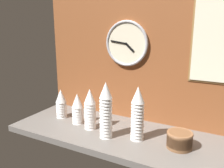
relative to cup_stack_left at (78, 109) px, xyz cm
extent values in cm
cube|color=slate|center=(40.11, 1.26, -12.82)|extent=(160.00, 56.00, 4.00)
cube|color=brown|center=(40.11, 27.76, 41.68)|extent=(160.00, 3.00, 105.00)
cone|color=white|center=(0.00, 0.00, -5.83)|extent=(7.96, 7.96, 9.99)
cone|color=white|center=(0.00, 0.00, -3.89)|extent=(7.96, 7.96, 9.99)
cone|color=white|center=(0.00, 0.00, -1.94)|extent=(7.96, 7.96, 9.99)
cone|color=white|center=(0.00, 0.00, 0.00)|extent=(7.96, 7.96, 9.99)
cone|color=white|center=(0.00, 0.00, 1.94)|extent=(7.96, 7.96, 9.99)
cone|color=white|center=(0.00, 0.00, 3.89)|extent=(7.96, 7.96, 9.99)
cone|color=white|center=(0.00, 0.00, 5.83)|extent=(7.96, 7.96, 9.99)
cone|color=white|center=(-17.38, 3.33, -5.83)|extent=(7.96, 7.96, 9.99)
cone|color=white|center=(-17.38, 3.33, -3.89)|extent=(7.96, 7.96, 9.99)
cone|color=white|center=(-17.38, 3.33, -1.94)|extent=(7.96, 7.96, 9.99)
cone|color=white|center=(-17.38, 3.33, 0.00)|extent=(7.96, 7.96, 9.99)
cone|color=white|center=(-17.38, 3.33, 1.94)|extent=(7.96, 7.96, 9.99)
cone|color=white|center=(-17.38, 3.33, 3.89)|extent=(7.96, 7.96, 9.99)
cone|color=white|center=(-17.38, 3.33, 5.83)|extent=(7.96, 7.96, 9.99)
cone|color=white|center=(28.22, -9.41, -5.83)|extent=(7.96, 7.96, 9.99)
cone|color=white|center=(28.22, -9.41, -3.89)|extent=(7.96, 7.96, 9.99)
cone|color=white|center=(28.22, -9.41, -1.94)|extent=(7.96, 7.96, 9.99)
cone|color=white|center=(28.22, -9.41, 0.00)|extent=(7.96, 7.96, 9.99)
cone|color=white|center=(28.22, -9.41, 1.94)|extent=(7.96, 7.96, 9.99)
cone|color=white|center=(28.22, -9.41, 3.89)|extent=(7.96, 7.96, 9.99)
cone|color=white|center=(28.22, -9.41, 5.83)|extent=(7.96, 7.96, 9.99)
cone|color=white|center=(28.22, -9.41, 7.77)|extent=(7.96, 7.96, 9.99)
cone|color=white|center=(28.22, -9.41, 9.71)|extent=(7.96, 7.96, 9.99)
cone|color=white|center=(28.22, -9.41, 11.66)|extent=(7.96, 7.96, 9.99)
cone|color=white|center=(28.22, -9.41, 13.60)|extent=(7.96, 7.96, 9.99)
cone|color=white|center=(28.22, -9.41, 15.54)|extent=(7.96, 7.96, 9.99)
cone|color=white|center=(28.22, -9.41, 17.48)|extent=(7.96, 7.96, 9.99)
cone|color=white|center=(28.22, -9.41, 19.43)|extent=(7.96, 7.96, 9.99)
cone|color=white|center=(46.29, -3.07, -5.83)|extent=(7.96, 7.96, 9.99)
cone|color=white|center=(46.29, -3.07, -3.89)|extent=(7.96, 7.96, 9.99)
cone|color=white|center=(46.29, -3.07, -1.94)|extent=(7.96, 7.96, 9.99)
cone|color=white|center=(46.29, -3.07, 0.00)|extent=(7.96, 7.96, 9.99)
cone|color=white|center=(46.29, -3.07, 1.94)|extent=(7.96, 7.96, 9.99)
cone|color=white|center=(46.29, -3.07, 3.89)|extent=(7.96, 7.96, 9.99)
cone|color=white|center=(46.29, -3.07, 5.83)|extent=(7.96, 7.96, 9.99)
cone|color=white|center=(46.29, -3.07, 7.77)|extent=(7.96, 7.96, 9.99)
cone|color=white|center=(46.29, -3.07, 9.71)|extent=(7.96, 7.96, 9.99)
cone|color=white|center=(46.29, -3.07, 11.66)|extent=(7.96, 7.96, 9.99)
cone|color=white|center=(46.29, -3.07, 13.60)|extent=(7.96, 7.96, 9.99)
cone|color=white|center=(46.29, -3.07, 15.54)|extent=(7.96, 7.96, 9.99)
cone|color=white|center=(46.29, -3.07, 17.48)|extent=(7.96, 7.96, 9.99)
cone|color=white|center=(12.62, -3.20, -5.83)|extent=(7.96, 7.96, 9.99)
cone|color=white|center=(12.62, -3.20, -3.89)|extent=(7.96, 7.96, 9.99)
cone|color=white|center=(12.62, -3.20, -1.94)|extent=(7.96, 7.96, 9.99)
cone|color=white|center=(12.62, -3.20, 0.00)|extent=(7.96, 7.96, 9.99)
cone|color=white|center=(12.62, -3.20, 1.94)|extent=(7.96, 7.96, 9.99)
cone|color=white|center=(12.62, -3.20, 3.89)|extent=(7.96, 7.96, 9.99)
cone|color=white|center=(12.62, -3.20, 5.83)|extent=(7.96, 7.96, 9.99)
cone|color=white|center=(12.62, -3.20, 7.77)|extent=(7.96, 7.96, 9.99)
cone|color=white|center=(12.62, -3.20, 9.71)|extent=(7.96, 7.96, 9.99)
cone|color=white|center=(12.62, -3.20, 11.66)|extent=(7.96, 7.96, 9.99)
cylinder|color=brown|center=(71.36, -1.23, -8.78)|extent=(14.30, 14.30, 4.10)
cylinder|color=brown|center=(71.36, -1.23, -7.01)|extent=(14.30, 14.30, 4.10)
cylinder|color=brown|center=(71.36, -1.23, -5.25)|extent=(14.30, 14.30, 4.10)
cylinder|color=brown|center=(71.36, -1.23, -3.48)|extent=(14.30, 14.30, 4.10)
torus|color=#946542|center=(71.36, -1.23, -2.05)|extent=(14.63, 14.63, 1.48)
cylinder|color=beige|center=(25.70, 25.16, 44.32)|extent=(31.05, 1.80, 31.05)
torus|color=#B2B2B7|center=(25.70, 24.35, 44.32)|extent=(31.79, 1.98, 31.79)
cube|color=black|center=(28.59, 23.86, 41.72)|extent=(6.71, 0.60, 6.23)
cube|color=black|center=(19.70, 23.86, 45.11)|extent=(12.13, 0.60, 2.56)
cylinder|color=black|center=(25.70, 23.86, 44.32)|extent=(1.55, 0.60, 1.55)
camera|label=1|loc=(95.04, -126.75, 57.50)|focal=38.00mm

